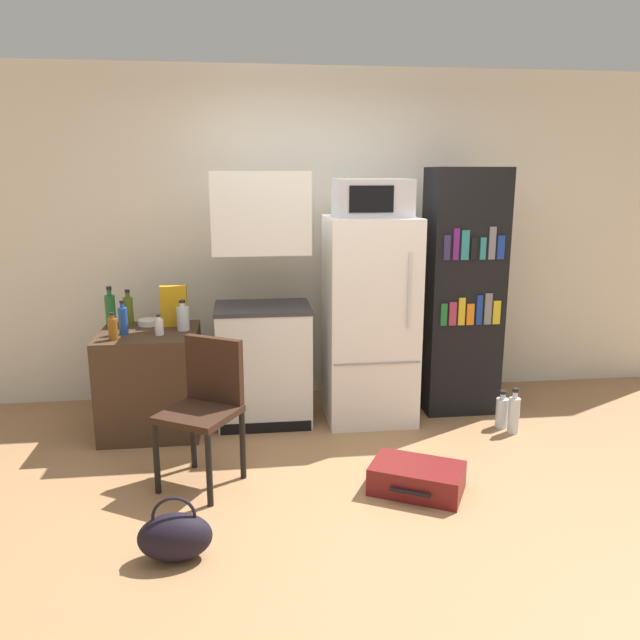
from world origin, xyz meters
The scene contains 20 objects.
ground_plane centered at (0.00, 0.00, 0.00)m, with size 24.00×24.00×0.00m, color #A3754C.
wall_back centered at (0.20, 2.00, 1.33)m, with size 6.40×0.10×2.66m.
side_table centered at (-1.33, 1.27, 0.37)m, with size 0.69×0.66×0.74m.
kitchen_hutch centered at (-0.51, 1.34, 0.84)m, with size 0.70×0.52×1.85m.
refrigerator centered at (0.28, 1.31, 0.77)m, with size 0.65×0.61×1.53m.
microwave centered at (0.28, 1.31, 1.67)m, with size 0.53×0.43×0.27m.
bookshelf centered at (1.03, 1.41, 0.94)m, with size 0.57×0.40×1.88m.
bottle_milk_white centered at (-1.24, 1.17, 0.80)m, with size 0.06×0.06×0.14m.
bottle_green_tall centered at (-1.62, 1.47, 0.86)m, with size 0.07×0.07×0.30m.
bottle_blue_soda centered at (-1.49, 1.22, 0.84)m, with size 0.06×0.06×0.24m.
bottle_olive_oil centered at (-1.51, 1.55, 0.85)m, with size 0.07×0.07×0.26m.
bottle_amber_beer centered at (-1.53, 1.07, 0.82)m, with size 0.06×0.06×0.19m.
bottle_clear_short centered at (-1.08, 1.29, 0.83)m, with size 0.09×0.09×0.22m.
bowl centered at (-1.35, 1.47, 0.76)m, with size 0.16×0.16×0.04m.
cereal_box centered at (-1.16, 1.43, 0.89)m, with size 0.19×0.07×0.30m.
chair centered at (-0.89, 0.43, 0.53)m, with size 0.55×0.55×0.88m.
suitcase_large_flat centered at (0.34, 0.12, 0.08)m, with size 0.62×0.54×0.17m.
handbag centered at (-1.01, -0.38, 0.12)m, with size 0.36×0.20×0.33m.
water_bottle_front centered at (1.27, 0.87, 0.14)m, with size 0.08×0.08×0.34m.
water_bottle_middle centered at (1.22, 0.98, 0.12)m, with size 0.09×0.09×0.28m.
Camera 1 is at (-0.65, -3.14, 1.83)m, focal length 35.00 mm.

